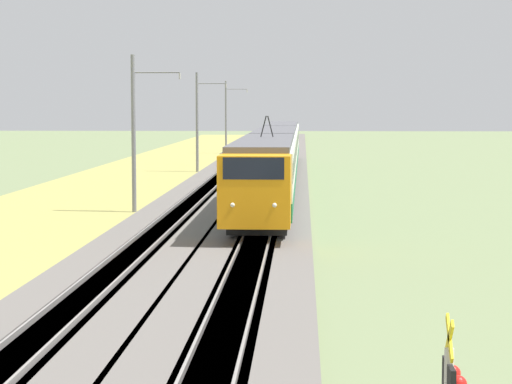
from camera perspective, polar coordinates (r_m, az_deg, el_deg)
ballast_main at (r=61.53m, az=-2.99°, el=-0.10°), size 240.00×4.40×0.30m
ballast_adjacent at (r=61.26m, az=0.97°, el=-0.12°), size 240.00×4.40×0.30m
track_main at (r=61.53m, az=-2.99°, el=-0.09°), size 240.00×1.57×0.45m
track_adjacent at (r=61.26m, az=0.97°, el=-0.11°), size 240.00×1.57×0.45m
grass_verge at (r=62.41m, az=-8.46°, el=-0.16°), size 240.00×12.44×0.12m
passenger_train at (r=68.25m, az=1.15°, el=2.28°), size 62.27×2.87×5.07m
catenary_mast_mid at (r=51.46m, az=-6.95°, el=3.41°), size 0.22×2.56×8.17m
catenary_mast_far at (r=82.00m, az=-3.34°, el=4.06°), size 0.22×2.56×8.25m
catenary_mast_distant at (r=112.69m, az=-1.70°, el=4.33°), size 0.22×2.56×8.26m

